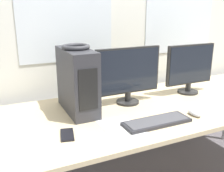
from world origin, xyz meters
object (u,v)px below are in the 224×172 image
monitor_main (128,74)px  mouse (195,113)px  pc_tower (77,81)px  keyboard (157,122)px  monitor_right_near (190,68)px  cell_phone (67,135)px  headphones (76,47)px

monitor_main → mouse: monitor_main is taller
monitor_main → mouse: 0.53m
pc_tower → monitor_main: (0.38, -0.01, 0.01)m
keyboard → mouse: mouse is taller
monitor_right_near → cell_phone: size_ratio=2.78×
headphones → pc_tower: bearing=-90.0°
pc_tower → monitor_main: bearing=-1.7°
mouse → cell_phone: (-0.84, 0.08, -0.01)m
cell_phone → mouse: bearing=7.4°
pc_tower → mouse: size_ratio=4.05×
pc_tower → monitor_right_near: 0.95m
pc_tower → cell_phone: 0.42m
pc_tower → cell_phone: (-0.17, -0.32, -0.21)m
monitor_right_near → keyboard: bearing=-145.8°
monitor_main → monitor_right_near: (0.57, -0.00, -0.01)m
cell_phone → headphones: bearing=75.5°
headphones → monitor_main: (0.38, -0.01, -0.22)m
mouse → cell_phone: bearing=174.3°
monitor_right_near → keyboard: monitor_right_near is taller
headphones → monitor_right_near: size_ratio=0.41×
headphones → monitor_right_near: headphones is taller
headphones → cell_phone: (-0.17, -0.33, -0.44)m
pc_tower → headphones: (-0.00, 0.00, 0.23)m
headphones → keyboard: size_ratio=0.43×
headphones → monitor_main: headphones is taller
keyboard → monitor_right_near: bearing=34.2°
monitor_right_near → keyboard: 0.73m
keyboard → mouse: bearing=-0.7°
headphones → monitor_right_near: 0.98m
headphones → monitor_main: bearing=-1.8°
headphones → monitor_main: 0.44m
monitor_right_near → headphones: bearing=179.3°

